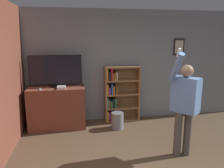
# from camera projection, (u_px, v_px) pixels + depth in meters

# --- Properties ---
(wall_back) EXTENTS (6.48, 0.09, 2.70)m
(wall_back) POSITION_uv_depth(u_px,v_px,m) (119.00, 66.00, 5.39)
(wall_back) COLOR gray
(wall_back) RESTS_ON ground_plane
(wall_side_brick) EXTENTS (0.06, 4.48, 2.70)m
(wall_side_brick) POSITION_uv_depth(u_px,v_px,m) (2.00, 80.00, 3.61)
(wall_side_brick) COLOR brown
(wall_side_brick) RESTS_ON ground_plane
(tv_ledge) EXTENTS (1.25, 0.58, 0.94)m
(tv_ledge) POSITION_uv_depth(u_px,v_px,m) (57.00, 108.00, 4.98)
(tv_ledge) COLOR brown
(tv_ledge) RESTS_ON ground_plane
(television) EXTENTS (1.15, 0.22, 0.72)m
(television) POSITION_uv_depth(u_px,v_px,m) (56.00, 71.00, 4.85)
(television) COLOR black
(television) RESTS_ON tv_ledge
(game_console) EXTENTS (0.18, 0.22, 0.05)m
(game_console) POSITION_uv_depth(u_px,v_px,m) (61.00, 87.00, 4.76)
(game_console) COLOR white
(game_console) RESTS_ON tv_ledge
(remote_loose) EXTENTS (0.05, 0.14, 0.02)m
(remote_loose) POSITION_uv_depth(u_px,v_px,m) (40.00, 90.00, 4.63)
(remote_loose) COLOR white
(remote_loose) RESTS_ON tv_ledge
(bookshelf) EXTENTS (0.85, 0.28, 1.36)m
(bookshelf) POSITION_uv_depth(u_px,v_px,m) (118.00, 95.00, 5.35)
(bookshelf) COLOR #997047
(bookshelf) RESTS_ON ground_plane
(person) EXTENTS (0.58, 0.55, 1.88)m
(person) POSITION_uv_depth(u_px,v_px,m) (185.00, 102.00, 3.67)
(person) COLOR #56514C
(person) RESTS_ON ground_plane
(waste_bin) EXTENTS (0.28, 0.28, 0.37)m
(waste_bin) POSITION_uv_depth(u_px,v_px,m) (117.00, 120.00, 4.97)
(waste_bin) COLOR gray
(waste_bin) RESTS_ON ground_plane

